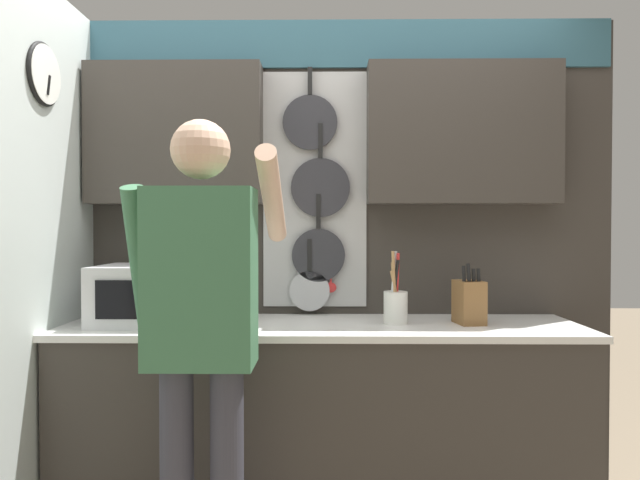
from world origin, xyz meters
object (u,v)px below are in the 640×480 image
Objects in this scene: microwave at (158,294)px; person at (202,314)px; knife_block at (469,302)px; utensil_crock at (396,304)px.

person is (0.32, -0.55, -0.01)m from microwave.
microwave is at bearing -179.97° from knife_block.
microwave is 0.31× the size of person.
knife_block is at bearing 0.03° from microwave.
knife_block is 1.22m from person.
utensil_crock is at bearing -179.99° from knife_block.
person reaches higher than microwave.
utensil_crock is at bearing 0.04° from microwave.
microwave is 1.62× the size of utensil_crock.
person reaches higher than utensil_crock.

